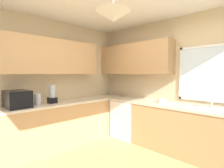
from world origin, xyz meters
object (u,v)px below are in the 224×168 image
(dishwasher, at_px, (128,118))
(sink_assembly, at_px, (209,108))
(microwave, at_px, (17,99))
(bowl, at_px, (162,101))
(kettle, at_px, (38,99))
(blender_appliance, at_px, (52,95))

(dishwasher, xyz_separation_m, sink_assembly, (1.69, 0.04, 0.47))
(microwave, relative_size, bowl, 2.90)
(kettle, xyz_separation_m, blender_appliance, (-0.02, 0.29, 0.06))
(kettle, relative_size, sink_assembly, 0.33)
(kettle, bearing_deg, blender_appliance, 93.93)
(dishwasher, height_order, bowl, bowl)
(dishwasher, xyz_separation_m, bowl, (0.84, 0.03, 0.51))
(bowl, xyz_separation_m, blender_appliance, (-1.50, -1.56, 0.12))
(sink_assembly, relative_size, blender_appliance, 1.78)
(dishwasher, bearing_deg, blender_appliance, -113.40)
(kettle, bearing_deg, sink_assembly, 38.53)
(bowl, relative_size, blender_appliance, 0.46)
(sink_assembly, bearing_deg, kettle, -141.47)
(bowl, height_order, blender_appliance, blender_appliance)
(sink_assembly, xyz_separation_m, blender_appliance, (-2.35, -1.56, 0.15))
(microwave, xyz_separation_m, blender_appliance, (0.00, 0.63, 0.02))
(microwave, relative_size, sink_assembly, 0.75)
(microwave, height_order, bowl, microwave)
(kettle, bearing_deg, bowl, 51.22)
(microwave, distance_m, sink_assembly, 3.21)
(bowl, bearing_deg, sink_assembly, 0.41)
(bowl, bearing_deg, blender_appliance, -134.03)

